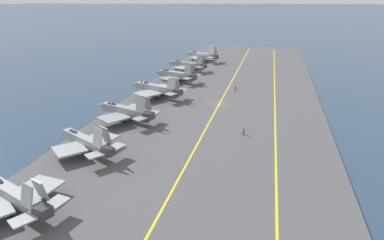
{
  "coord_description": "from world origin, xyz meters",
  "views": [
    {
      "loc": [
        -84.76,
        -12.97,
        27.57
      ],
      "look_at": [
        -19.93,
        2.57,
        2.9
      ],
      "focal_mm": 32.0,
      "sensor_mm": 36.0,
      "label": 1
    }
  ],
  "objects_px": {
    "parked_jet_second": "(14,195)",
    "parked_jet_seventh": "(187,64)",
    "parked_jet_sixth": "(175,75)",
    "parked_jet_eighth": "(202,55)",
    "crew_brown_vest": "(236,88)",
    "crew_green_vest": "(244,131)",
    "parked_jet_fifth": "(156,88)",
    "parked_jet_fourth": "(125,111)",
    "parked_jet_third": "(86,141)"
  },
  "relations": [
    {
      "from": "parked_jet_second",
      "to": "parked_jet_seventh",
      "type": "distance_m",
      "value": 90.66
    },
    {
      "from": "parked_jet_sixth",
      "to": "parked_jet_eighth",
      "type": "bearing_deg",
      "value": -1.23
    },
    {
      "from": "crew_brown_vest",
      "to": "crew_green_vest",
      "type": "height_order",
      "value": "crew_brown_vest"
    },
    {
      "from": "crew_brown_vest",
      "to": "parked_jet_fifth",
      "type": "bearing_deg",
      "value": 118.23
    },
    {
      "from": "parked_jet_fourth",
      "to": "crew_green_vest",
      "type": "bearing_deg",
      "value": -94.31
    },
    {
      "from": "parked_jet_second",
      "to": "parked_jet_fifth",
      "type": "height_order",
      "value": "parked_jet_fifth"
    },
    {
      "from": "crew_green_vest",
      "to": "parked_jet_seventh",
      "type": "bearing_deg",
      "value": 24.65
    },
    {
      "from": "parked_jet_fifth",
      "to": "parked_jet_sixth",
      "type": "distance_m",
      "value": 18.14
    },
    {
      "from": "crew_brown_vest",
      "to": "parked_jet_seventh",
      "type": "bearing_deg",
      "value": 40.26
    },
    {
      "from": "parked_jet_third",
      "to": "parked_jet_seventh",
      "type": "relative_size",
      "value": 0.94
    },
    {
      "from": "parked_jet_fourth",
      "to": "parked_jet_sixth",
      "type": "distance_m",
      "value": 37.83
    },
    {
      "from": "parked_jet_seventh",
      "to": "crew_brown_vest",
      "type": "xyz_separation_m",
      "value": [
        -24.69,
        -20.91,
        -1.39
      ]
    },
    {
      "from": "parked_jet_third",
      "to": "crew_brown_vest",
      "type": "height_order",
      "value": "parked_jet_third"
    },
    {
      "from": "parked_jet_fourth",
      "to": "parked_jet_seventh",
      "type": "bearing_deg",
      "value": -0.42
    },
    {
      "from": "parked_jet_fourth",
      "to": "parked_jet_third",
      "type": "bearing_deg",
      "value": 179.95
    },
    {
      "from": "parked_jet_eighth",
      "to": "parked_jet_fourth",
      "type": "bearing_deg",
      "value": 178.73
    },
    {
      "from": "parked_jet_fifth",
      "to": "parked_jet_eighth",
      "type": "bearing_deg",
      "value": -1.07
    },
    {
      "from": "parked_jet_sixth",
      "to": "parked_jet_eighth",
      "type": "xyz_separation_m",
      "value": [
        37.28,
        -0.8,
        0.27
      ]
    },
    {
      "from": "parked_jet_fourth",
      "to": "parked_jet_eighth",
      "type": "bearing_deg",
      "value": -1.27
    },
    {
      "from": "parked_jet_fourth",
      "to": "parked_jet_fifth",
      "type": "distance_m",
      "value": 19.69
    },
    {
      "from": "parked_jet_fifth",
      "to": "parked_jet_sixth",
      "type": "relative_size",
      "value": 1.08
    },
    {
      "from": "parked_jet_second",
      "to": "parked_jet_fourth",
      "type": "distance_m",
      "value": 35.17
    },
    {
      "from": "parked_jet_sixth",
      "to": "parked_jet_second",
      "type": "bearing_deg",
      "value": 179.19
    },
    {
      "from": "parked_jet_third",
      "to": "parked_jet_fourth",
      "type": "height_order",
      "value": "parked_jet_fourth"
    },
    {
      "from": "crew_brown_vest",
      "to": "parked_jet_eighth",
      "type": "bearing_deg",
      "value": 23.92
    },
    {
      "from": "parked_jet_fifth",
      "to": "parked_jet_seventh",
      "type": "height_order",
      "value": "parked_jet_seventh"
    },
    {
      "from": "parked_jet_third",
      "to": "parked_jet_fifth",
      "type": "distance_m",
      "value": 36.83
    },
    {
      "from": "parked_jet_third",
      "to": "parked_jet_sixth",
      "type": "xyz_separation_m",
      "value": [
        54.96,
        -0.88,
        0.09
      ]
    },
    {
      "from": "crew_brown_vest",
      "to": "crew_green_vest",
      "type": "xyz_separation_m",
      "value": [
        -32.81,
        -5.48,
        -0.06
      ]
    },
    {
      "from": "parked_jet_third",
      "to": "parked_jet_fifth",
      "type": "relative_size",
      "value": 0.89
    },
    {
      "from": "parked_jet_fifth",
      "to": "crew_brown_vest",
      "type": "relative_size",
      "value": 9.47
    },
    {
      "from": "parked_jet_seventh",
      "to": "crew_green_vest",
      "type": "distance_m",
      "value": 63.29
    },
    {
      "from": "parked_jet_seventh",
      "to": "crew_brown_vest",
      "type": "height_order",
      "value": "parked_jet_seventh"
    },
    {
      "from": "parked_jet_second",
      "to": "parked_jet_third",
      "type": "bearing_deg",
      "value": -0.51
    },
    {
      "from": "parked_jet_third",
      "to": "parked_jet_sixth",
      "type": "distance_m",
      "value": 54.97
    },
    {
      "from": "parked_jet_fourth",
      "to": "crew_brown_vest",
      "type": "height_order",
      "value": "parked_jet_fourth"
    },
    {
      "from": "parked_jet_second",
      "to": "parked_jet_fifth",
      "type": "relative_size",
      "value": 0.89
    },
    {
      "from": "parked_jet_third",
      "to": "parked_jet_fifth",
      "type": "height_order",
      "value": "parked_jet_third"
    },
    {
      "from": "parked_jet_second",
      "to": "parked_jet_eighth",
      "type": "relative_size",
      "value": 0.93
    },
    {
      "from": "parked_jet_sixth",
      "to": "parked_jet_eighth",
      "type": "distance_m",
      "value": 37.29
    },
    {
      "from": "parked_jet_fourth",
      "to": "crew_brown_vest",
      "type": "relative_size",
      "value": 8.8
    },
    {
      "from": "parked_jet_fifth",
      "to": "crew_green_vest",
      "type": "distance_m",
      "value": 34.04
    },
    {
      "from": "parked_jet_eighth",
      "to": "crew_brown_vest",
      "type": "relative_size",
      "value": 9.06
    },
    {
      "from": "parked_jet_second",
      "to": "crew_green_vest",
      "type": "xyz_separation_m",
      "value": [
        33.15,
        -26.98,
        -1.38
      ]
    },
    {
      "from": "parked_jet_third",
      "to": "parked_jet_eighth",
      "type": "bearing_deg",
      "value": -1.04
    },
    {
      "from": "parked_jet_second",
      "to": "parked_jet_seventh",
      "type": "relative_size",
      "value": 0.94
    },
    {
      "from": "parked_jet_third",
      "to": "parked_jet_sixth",
      "type": "relative_size",
      "value": 0.97
    },
    {
      "from": "parked_jet_sixth",
      "to": "parked_jet_seventh",
      "type": "bearing_deg",
      "value": 1.47
    },
    {
      "from": "parked_jet_seventh",
      "to": "crew_brown_vest",
      "type": "relative_size",
      "value": 8.97
    },
    {
      "from": "parked_jet_fifth",
      "to": "parked_jet_seventh",
      "type": "xyz_separation_m",
      "value": [
        35.8,
        0.21,
        -0.15
      ]
    }
  ]
}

